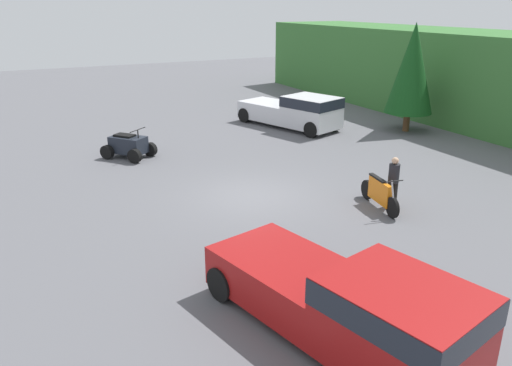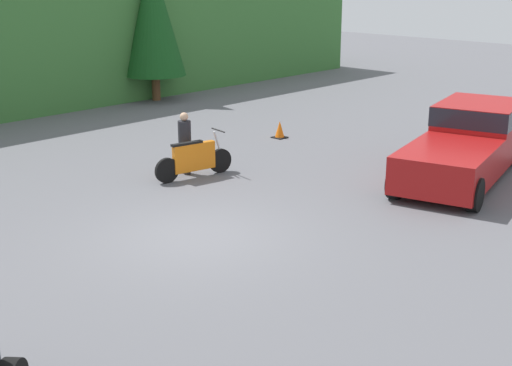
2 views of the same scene
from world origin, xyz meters
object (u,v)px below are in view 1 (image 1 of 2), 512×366
(rider_person, at_px, (393,180))
(dirt_bike, at_px, (380,194))
(quad_atv, at_px, (128,146))
(pickup_truck_second, at_px, (296,110))
(pickup_truck_red, at_px, (353,304))

(rider_person, bearing_deg, dirt_bike, -89.18)
(dirt_bike, distance_m, quad_atv, 10.83)
(dirt_bike, height_order, rider_person, rider_person)
(pickup_truck_second, relative_size, dirt_bike, 2.69)
(pickup_truck_red, relative_size, dirt_bike, 2.67)
(quad_atv, bearing_deg, pickup_truck_second, 59.17)
(dirt_bike, bearing_deg, pickup_truck_second, 173.48)
(dirt_bike, bearing_deg, rider_person, 90.38)
(quad_atv, xyz_separation_m, rider_person, (9.21, 6.28, 0.39))
(pickup_truck_second, relative_size, rider_person, 3.66)
(quad_atv, height_order, rider_person, rider_person)
(pickup_truck_red, bearing_deg, quad_atv, 170.07)
(pickup_truck_red, height_order, pickup_truck_second, same)
(pickup_truck_red, height_order, rider_person, pickup_truck_red)
(dirt_bike, relative_size, rider_person, 1.36)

